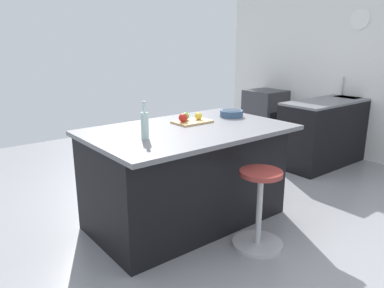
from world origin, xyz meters
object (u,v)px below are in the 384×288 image
Objects in this scene: cutting_board at (192,122)px; water_bottle at (145,124)px; apple_green at (185,116)px; apple_red at (183,118)px; kitchen_island at (186,174)px; fruit_bowl at (231,113)px; stool_by_window at (259,211)px; apple_yellow at (198,116)px; oven_range at (265,116)px.

water_bottle is (0.69, 0.25, 0.11)m from cutting_board.
apple_green is 0.09m from apple_red.
fruit_bowl reaches higher than kitchen_island.
water_bottle reaches higher than kitchen_island.
stool_by_window is 8.98× the size of apple_green.
stool_by_window is (-0.20, 0.77, -0.15)m from kitchen_island.
stool_by_window is 9.26× the size of apple_yellow.
fruit_bowl is at bearing -169.61° from water_bottle.
kitchen_island is 0.81m from stool_by_window.
cutting_board is at bearing -2.89° from fruit_bowl.
apple_yellow is (-0.08, -0.00, 0.05)m from cutting_board.
apple_red is 0.35× the size of fruit_bowl.
cutting_board is at bearing 119.68° from apple_green.
kitchen_island is at bearing 53.30° from apple_green.
oven_range is 11.60× the size of apple_green.
kitchen_island is 7.72× the size of fruit_bowl.
cutting_board is 0.51m from fruit_bowl.
cutting_board is 1.49× the size of fruit_bowl.
apple_red reaches higher than kitchen_island.
cutting_board reaches higher than stool_by_window.
fruit_bowl is at bearing 33.02° from oven_range.
water_bottle is (0.65, 0.31, 0.06)m from apple_green.
apple_yellow is at bearing -4.00° from fruit_bowl.
water_bottle is (0.72, -0.64, 0.75)m from stool_by_window.
water_bottle is at bearing 14.51° from kitchen_island.
oven_range is at bearing -152.41° from cutting_board.
oven_range is 10.44× the size of apple_red.
apple_green is 0.55m from fruit_bowl.
apple_red is at bearing -2.80° from fruit_bowl.
apple_green reaches higher than apple_yellow.
apple_red reaches higher than cutting_board.
oven_range is 3.21m from cutting_board.
apple_green is 0.13m from apple_yellow.
apple_green is at bearing 26.27° from oven_range.
apple_red is 0.62m from fruit_bowl.
water_bottle reaches higher than oven_range.
water_bottle reaches higher than apple_red.
apple_green is at bearing -140.65° from apple_red.
kitchen_island is at bearing 27.95° from oven_range.
kitchen_island reaches higher than stool_by_window.
kitchen_island is (2.98, 1.58, 0.03)m from oven_range.
fruit_bowl reaches higher than stool_by_window.
apple_yellow is (-0.19, 0.00, -0.01)m from apple_red.
apple_green is 0.25× the size of water_bottle.
water_bottle reaches higher than fruit_bowl.
apple_green reaches higher than stool_by_window.
kitchen_island is 5.96× the size of water_bottle.
oven_range is 3.64m from stool_by_window.
apple_yellow is at bearing -177.19° from cutting_board.
apple_yellow is 0.31× the size of fruit_bowl.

